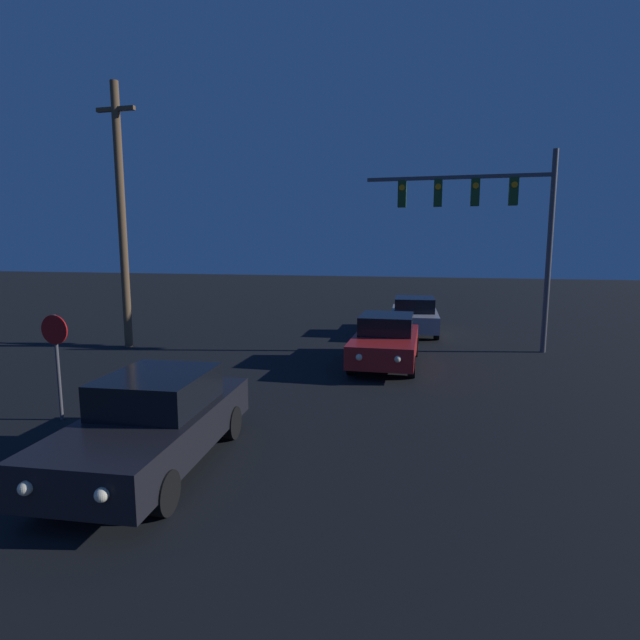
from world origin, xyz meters
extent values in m
cube|color=black|center=(-1.45, 7.85, 0.63)|extent=(2.16, 4.50, 0.64)
cube|color=black|center=(-1.46, 8.07, 1.23)|extent=(1.69, 1.97, 0.56)
cylinder|color=black|center=(-0.51, 6.57, 0.31)|extent=(0.25, 0.63, 0.61)
cylinder|color=black|center=(-2.18, 6.44, 0.31)|extent=(0.25, 0.63, 0.61)
cylinder|color=black|center=(-0.71, 9.27, 0.31)|extent=(0.25, 0.63, 0.61)
cylinder|color=black|center=(-2.39, 9.14, 0.31)|extent=(0.25, 0.63, 0.61)
sphere|color=#F9EFC6|center=(-0.78, 5.69, 0.69)|extent=(0.18, 0.18, 0.18)
sphere|color=#F9EFC6|center=(-1.78, 5.62, 0.69)|extent=(0.18, 0.18, 0.18)
cube|color=#B21E1E|center=(1.45, 15.84, 0.63)|extent=(1.91, 4.41, 0.64)
cube|color=black|center=(1.45, 16.05, 1.23)|extent=(1.59, 1.89, 0.56)
cylinder|color=black|center=(2.32, 14.50, 0.31)|extent=(0.21, 0.62, 0.61)
cylinder|color=black|center=(0.64, 14.46, 0.31)|extent=(0.21, 0.62, 0.61)
cylinder|color=black|center=(2.26, 17.21, 0.31)|extent=(0.21, 0.62, 0.61)
cylinder|color=black|center=(0.58, 17.17, 0.31)|extent=(0.21, 0.62, 0.61)
sphere|color=#F9EFC6|center=(2.00, 13.64, 0.69)|extent=(0.18, 0.18, 0.18)
sphere|color=#F9EFC6|center=(0.99, 13.62, 0.69)|extent=(0.18, 0.18, 0.18)
cube|color=#99999E|center=(2.00, 21.68, 0.63)|extent=(2.10, 4.48, 0.64)
cube|color=black|center=(2.01, 21.46, 1.23)|extent=(1.67, 1.95, 0.56)
cylinder|color=black|center=(1.07, 22.98, 0.31)|extent=(0.24, 0.63, 0.61)
cylinder|color=black|center=(2.75, 23.09, 0.31)|extent=(0.24, 0.63, 0.61)
cylinder|color=black|center=(1.25, 20.28, 0.31)|extent=(0.24, 0.63, 0.61)
cylinder|color=black|center=(2.92, 20.38, 0.31)|extent=(0.24, 0.63, 0.61)
sphere|color=#F9EFC6|center=(1.35, 23.85, 0.69)|extent=(0.18, 0.18, 0.18)
sphere|color=#F9EFC6|center=(2.36, 23.92, 0.69)|extent=(0.18, 0.18, 0.18)
cylinder|color=#4C4C51|center=(6.47, 18.92, 3.34)|extent=(0.18, 0.18, 6.68)
cube|color=#4C4C51|center=(3.43, 18.92, 5.88)|extent=(6.09, 0.12, 0.12)
cube|color=#1E471E|center=(5.25, 18.92, 5.37)|extent=(0.28, 0.28, 0.90)
cylinder|color=orange|center=(5.25, 18.77, 5.57)|extent=(0.20, 0.02, 0.20)
cube|color=#1E471E|center=(4.04, 18.92, 5.37)|extent=(0.28, 0.28, 0.90)
cylinder|color=orange|center=(4.04, 18.77, 5.57)|extent=(0.20, 0.02, 0.20)
cube|color=#1E471E|center=(2.82, 18.92, 5.37)|extent=(0.28, 0.28, 0.90)
cylinder|color=orange|center=(2.82, 18.77, 5.57)|extent=(0.20, 0.02, 0.20)
cube|color=#1E471E|center=(1.60, 18.92, 5.37)|extent=(0.28, 0.28, 0.90)
cylinder|color=orange|center=(1.60, 18.77, 5.57)|extent=(0.20, 0.02, 0.20)
cylinder|color=#4C4C51|center=(-4.55, 9.38, 1.10)|extent=(0.07, 0.07, 2.21)
cylinder|color=red|center=(-4.55, 9.36, 1.90)|extent=(0.61, 0.03, 0.61)
cylinder|color=brown|center=(-7.81, 16.46, 4.52)|extent=(0.28, 0.28, 9.03)
cube|color=brown|center=(-7.81, 16.46, 8.13)|extent=(1.42, 0.14, 0.14)
camera|label=1|loc=(3.00, 0.97, 3.58)|focal=28.00mm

